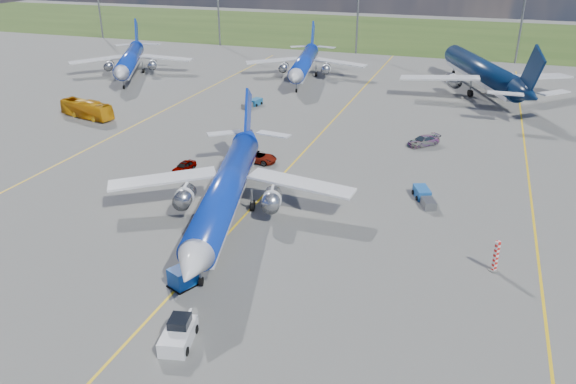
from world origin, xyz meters
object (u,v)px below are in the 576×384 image
(service_car_b, at_px, (257,157))
(baggage_tug_w, at_px, (424,196))
(baggage_tug_c, at_px, (253,103))
(uld_container, at_px, (183,277))
(service_car_a, at_px, (184,166))
(bg_jet_nnw, at_px, (304,78))
(service_car_c, at_px, (423,141))
(warning_post, at_px, (496,256))
(bg_jet_nw, at_px, (132,76))
(bg_jet_n, at_px, (479,92))
(pushback_tug, at_px, (179,333))
(main_airliner, at_px, (228,219))
(apron_bus, at_px, (87,109))

(service_car_b, distance_m, baggage_tug_w, 23.54)
(service_car_b, relative_size, baggage_tug_c, 1.04)
(uld_container, xyz_separation_m, service_car_a, (-12.91, 23.72, -0.21))
(bg_jet_nnw, distance_m, service_car_c, 46.93)
(service_car_c, bearing_deg, uld_container, -65.62)
(warning_post, xyz_separation_m, baggage_tug_w, (-7.84, 13.25, -0.95))
(bg_jet_nw, height_order, bg_jet_n, bg_jet_n)
(bg_jet_nw, distance_m, pushback_tug, 95.07)
(bg_jet_nnw, xyz_separation_m, bg_jet_n, (36.56, -0.23, 0.00))
(bg_jet_nw, height_order, service_car_a, bg_jet_nw)
(warning_post, bearing_deg, service_car_b, 149.02)
(service_car_a, xyz_separation_m, service_car_b, (7.79, 6.23, 0.09))
(main_airliner, bearing_deg, baggage_tug_c, 94.45)
(bg_jet_n, bearing_deg, pushback_tug, 55.49)
(main_airliner, bearing_deg, bg_jet_nnw, 86.13)
(service_car_b, bearing_deg, baggage_tug_w, -98.39)
(pushback_tug, relative_size, apron_bus, 0.52)
(main_airliner, relative_size, baggage_tug_w, 7.12)
(baggage_tug_w, bearing_deg, apron_bus, 143.13)
(service_car_a, bearing_deg, apron_bus, 158.29)
(uld_container, distance_m, apron_bus, 56.68)
(pushback_tug, bearing_deg, bg_jet_n, 65.60)
(bg_jet_n, xyz_separation_m, pushback_tug, (-18.82, -87.06, 0.75))
(service_car_b, bearing_deg, service_car_c, -50.79)
(baggage_tug_w, bearing_deg, bg_jet_n, 63.30)
(main_airliner, relative_size, uld_container, 17.73)
(bg_jet_n, bearing_deg, main_airliner, 48.13)
(warning_post, height_order, uld_container, warning_post)
(service_car_a, bearing_deg, warning_post, -8.69)
(warning_post, relative_size, service_car_a, 0.77)
(pushback_tug, bearing_deg, bg_jet_nw, 113.27)
(bg_jet_n, height_order, baggage_tug_w, bg_jet_n)
(bg_jet_n, bearing_deg, baggage_tug_w, 63.20)
(service_car_b, bearing_deg, bg_jet_nnw, 14.85)
(bg_jet_nnw, bearing_deg, uld_container, -90.31)
(bg_jet_nw, distance_m, uld_container, 87.56)
(warning_post, xyz_separation_m, baggage_tug_c, (-42.14, 44.44, -0.97))
(service_car_b, xyz_separation_m, service_car_c, (20.58, 14.28, -0.01))
(bg_jet_n, distance_m, baggage_tug_c, 45.67)
(baggage_tug_w, xyz_separation_m, baggage_tug_c, (-34.30, 31.19, -0.02))
(pushback_tug, xyz_separation_m, apron_bus, (-43.61, 46.75, 0.75))
(apron_bus, distance_m, service_car_a, 31.78)
(service_car_a, bearing_deg, baggage_tug_c, 105.24)
(warning_post, relative_size, bg_jet_nnw, 0.08)
(pushback_tug, xyz_separation_m, baggage_tug_w, (14.46, 31.55, -0.19))
(uld_container, xyz_separation_m, baggage_tug_c, (-16.47, 55.91, -0.34))
(bg_jet_nnw, height_order, bg_jet_n, bg_jet_n)
(bg_jet_nw, relative_size, service_car_c, 7.50)
(baggage_tug_w, bearing_deg, service_car_a, 159.64)
(baggage_tug_c, bearing_deg, bg_jet_n, 44.24)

